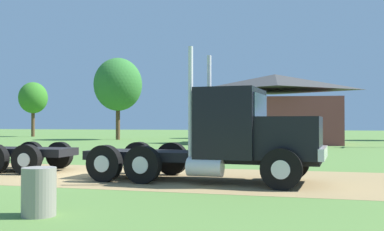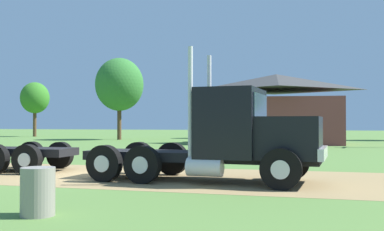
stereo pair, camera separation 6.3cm
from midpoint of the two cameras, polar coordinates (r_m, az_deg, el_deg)
ground_plane at (r=16.03m, az=-13.29°, el=-7.21°), size 200.00×200.00×0.00m
dirt_track at (r=16.03m, az=-13.29°, el=-7.20°), size 120.00×6.14×0.01m
truck_foreground_white at (r=13.53m, az=5.29°, el=-2.80°), size 7.42×3.08×3.95m
steel_barrel at (r=9.15m, az=-18.62°, el=-9.05°), size 0.64×0.64×0.91m
shed_building at (r=39.65m, az=10.59°, el=0.69°), size 11.53×8.91×5.97m
tree_left at (r=62.55m, az=-19.11°, el=2.08°), size 3.69×3.69×7.09m
tree_mid at (r=48.81m, az=-9.07°, el=3.85°), size 5.10×5.10×8.67m
tree_right at (r=52.55m, az=4.23°, el=1.72°), size 3.55×3.55×6.19m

